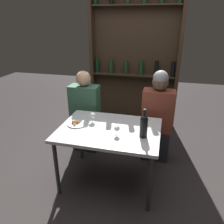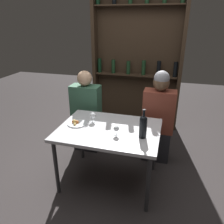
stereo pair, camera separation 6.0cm
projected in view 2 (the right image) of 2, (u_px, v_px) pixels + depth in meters
The scene contains 9 objects.
ground_plane at pixel (109, 179), 2.75m from camera, with size 10.00×10.00×0.00m, color #332D2D.
dining_table at pixel (109, 134), 2.49m from camera, with size 1.14×0.84×0.72m.
wine_rack_wall at pixel (137, 61), 3.83m from camera, with size 1.57×0.21×2.33m.
wine_bottle at pixel (143, 126), 2.23m from camera, with size 0.08×0.08×0.31m.
wine_glass_0 at pixel (93, 116), 2.60m from camera, with size 0.07×0.07×0.12m.
wine_glass_1 at pixel (116, 129), 2.30m from camera, with size 0.06×0.06×0.11m.
food_plate_0 at pixel (77, 123), 2.57m from camera, with size 0.23×0.23×0.05m.
seated_person_left at pixel (86, 114), 3.21m from camera, with size 0.42×0.22×1.22m.
seated_person_right at pixel (158, 119), 2.94m from camera, with size 0.42×0.22×1.28m.
Camera 2 is at (0.62, -2.11, 1.86)m, focal length 35.00 mm.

